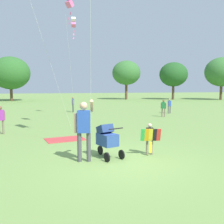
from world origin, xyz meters
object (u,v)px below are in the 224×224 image
object	(u,v)px
stroller	(107,138)
kite_orange_delta	(73,23)
child_with_butterfly_kite	(150,136)
person_red_shirt	(1,118)
picnic_blanket	(65,139)
person_adult_flyer	(84,126)
person_kid_running	(169,105)
kite_green_novelty	(69,1)
person_sitting_far	(73,103)
person_couple_left	(163,107)

from	to	relation	value
stroller	kite_orange_delta	distance (m)	12.09
child_with_butterfly_kite	person_red_shirt	size ratio (longest dim) A/B	0.78
child_with_butterfly_kite	picnic_blanket	distance (m)	3.90
picnic_blanket	person_adult_flyer	bearing A→B (deg)	-81.05
person_adult_flyer	picnic_blanket	xyz separation A→B (m)	(-0.50, 3.16, -1.04)
person_kid_running	kite_green_novelty	bearing A→B (deg)	-143.61
person_red_shirt	kite_green_novelty	bearing A→B (deg)	14.45
kite_orange_delta	kite_green_novelty	xyz separation A→B (m)	(-0.45, -5.29, -0.19)
child_with_butterfly_kite	person_sitting_far	xyz separation A→B (m)	(-1.80, 13.37, 0.12)
kite_orange_delta	person_kid_running	distance (m)	9.24
person_couple_left	person_kid_running	xyz separation A→B (m)	(1.28, 1.94, -0.03)
picnic_blanket	child_with_butterfly_kite	bearing A→B (deg)	-47.58
stroller	kite_green_novelty	xyz separation A→B (m)	(-0.87, 5.33, 5.58)
stroller	picnic_blanket	distance (m)	3.18
person_sitting_far	picnic_blanket	xyz separation A→B (m)	(-0.80, -10.53, -0.72)
person_adult_flyer	picnic_blanket	size ratio (longest dim) A/B	1.17
stroller	person_red_shirt	distance (m)	6.04
kite_orange_delta	person_red_shirt	size ratio (longest dim) A/B	5.29
person_sitting_far	person_kid_running	bearing A→B (deg)	-18.33
person_adult_flyer	person_kid_running	size ratio (longest dim) A/B	1.59
person_kid_running	picnic_blanket	size ratio (longest dim) A/B	0.74
person_sitting_far	picnic_blanket	bearing A→B (deg)	-94.36
stroller	person_kid_running	bearing A→B (deg)	58.17
stroller	picnic_blanket	xyz separation A→B (m)	(-1.22, 2.87, -0.60)
child_with_butterfly_kite	person_couple_left	bearing A→B (deg)	65.22
kite_green_novelty	person_kid_running	size ratio (longest dim) A/B	5.82
person_adult_flyer	person_sitting_far	distance (m)	13.69
kite_orange_delta	person_couple_left	distance (m)	8.39
person_red_shirt	child_with_butterfly_kite	bearing A→B (deg)	-39.83
kite_green_novelty	person_kid_running	bearing A→B (deg)	36.39
kite_orange_delta	person_kid_running	world-z (taller)	kite_orange_delta
stroller	person_adult_flyer	bearing A→B (deg)	-158.45
person_couple_left	child_with_butterfly_kite	bearing A→B (deg)	-114.78
kite_green_novelty	picnic_blanket	xyz separation A→B (m)	(-0.35, -2.45, -6.18)
child_with_butterfly_kite	person_kid_running	world-z (taller)	person_kid_running
kite_green_novelty	person_couple_left	distance (m)	9.23
person_adult_flyer	person_sitting_far	xyz separation A→B (m)	(0.31, 13.68, -0.32)
kite_green_novelty	stroller	bearing A→B (deg)	-80.73
child_with_butterfly_kite	person_sitting_far	size ratio (longest dim) A/B	0.82
person_sitting_far	person_couple_left	distance (m)	7.38
person_sitting_far	person_couple_left	world-z (taller)	person_sitting_far
kite_orange_delta	person_red_shirt	xyz separation A→B (m)	(-3.58, -6.10, -5.63)
person_adult_flyer	kite_orange_delta	size ratio (longest dim) A/B	0.27
person_couple_left	picnic_blanket	bearing A→B (deg)	-137.60
kite_green_novelty	person_kid_running	world-z (taller)	kite_green_novelty
person_adult_flyer	stroller	size ratio (longest dim) A/B	1.63
person_adult_flyer	person_kid_running	xyz separation A→B (m)	(7.55, 11.28, -0.37)
kite_orange_delta	child_with_butterfly_kite	bearing A→B (deg)	-80.36
stroller	person_sitting_far	world-z (taller)	person_sitting_far
person_adult_flyer	kite_green_novelty	distance (m)	7.62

